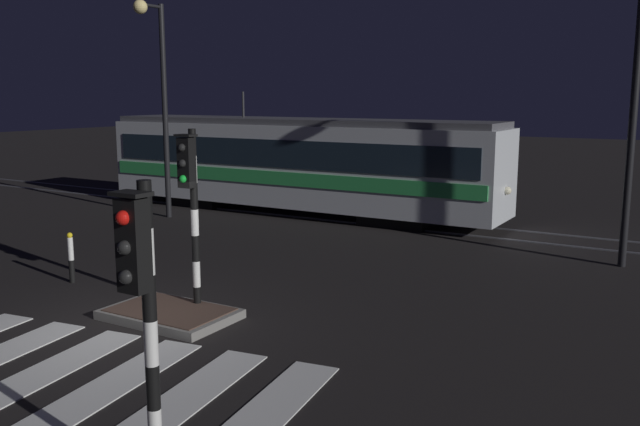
# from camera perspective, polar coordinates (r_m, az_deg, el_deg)

# --- Properties ---
(ground_plane) EXTENTS (120.00, 120.00, 0.00)m
(ground_plane) POSITION_cam_1_polar(r_m,az_deg,el_deg) (12.54, -16.42, -9.24)
(ground_plane) COLOR black
(rail_near) EXTENTS (80.00, 0.12, 0.03)m
(rail_near) POSITION_cam_1_polar(r_m,az_deg,el_deg) (21.09, 5.37, -1.11)
(rail_near) COLOR #59595E
(rail_near) RESTS_ON ground
(rail_far) EXTENTS (80.00, 0.12, 0.03)m
(rail_far) POSITION_cam_1_polar(r_m,az_deg,el_deg) (22.38, 6.94, -0.50)
(rail_far) COLOR #59595E
(rail_far) RESTS_ON ground
(traffic_island) EXTENTS (2.33, 1.50, 0.18)m
(traffic_island) POSITION_cam_1_polar(r_m,az_deg,el_deg) (12.78, -12.52, -8.30)
(traffic_island) COLOR slate
(traffic_island) RESTS_ON ground
(traffic_light_corner_near_right) EXTENTS (0.36, 0.42, 3.23)m
(traffic_light_corner_near_right) POSITION_cam_1_polar(r_m,az_deg,el_deg) (6.76, -14.77, -6.67)
(traffic_light_corner_near_right) COLOR black
(traffic_light_corner_near_right) RESTS_ON ground
(traffic_light_median_centre) EXTENTS (0.36, 0.42, 3.43)m
(traffic_light_median_centre) POSITION_cam_1_polar(r_m,az_deg,el_deg) (12.51, -10.84, 1.62)
(traffic_light_median_centre) COLOR black
(traffic_light_median_centre) RESTS_ON ground
(street_lamp_trackside_left) EXTENTS (0.44, 1.21, 6.92)m
(street_lamp_trackside_left) POSITION_cam_1_polar(r_m,az_deg,el_deg) (22.70, -13.46, 10.60)
(street_lamp_trackside_left) COLOR black
(street_lamp_trackside_left) RESTS_ON ground
(street_lamp_trackside_right) EXTENTS (0.44, 1.21, 6.72)m
(street_lamp_trackside_right) POSITION_cam_1_polar(r_m,az_deg,el_deg) (16.99, 24.96, 9.91)
(street_lamp_trackside_right) COLOR black
(street_lamp_trackside_right) RESTS_ON ground
(tram) EXTENTS (14.66, 2.58, 4.15)m
(tram) POSITION_cam_1_polar(r_m,az_deg,el_deg) (23.24, -2.10, 4.25)
(tram) COLOR silver
(tram) RESTS_ON ground
(bollard_island_edge) EXTENTS (0.12, 0.12, 1.11)m
(bollard_island_edge) POSITION_cam_1_polar(r_m,az_deg,el_deg) (15.64, -20.23, -3.53)
(bollard_island_edge) COLOR black
(bollard_island_edge) RESTS_ON ground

